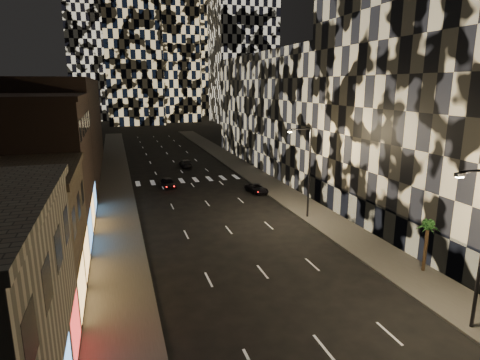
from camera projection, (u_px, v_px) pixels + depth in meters
sidewalk_left at (115, 185)px, 53.95m from camera, size 4.00×120.00×0.15m
sidewalk_right at (255, 175)px, 59.75m from camera, size 4.00×120.00×0.15m
curb_left at (131, 184)px, 54.56m from camera, size 0.20×120.00×0.15m
curb_right at (242, 176)px, 59.14m from camera, size 0.20×120.00×0.15m
retail_brown at (29, 169)px, 35.22m from camera, size 10.00×15.00×12.00m
retail_filler_left at (62, 127)px, 59.60m from camera, size 10.00×40.00×14.00m
midrise_right at (453, 109)px, 36.44m from camera, size 16.00×25.00×22.00m
midrise_base at (372, 217)px, 36.41m from camera, size 0.60×25.00×3.00m
midrise_filler_right at (298, 110)px, 67.08m from camera, size 16.00×40.00×18.00m
streetlight_far at (307, 166)px, 39.48m from camera, size 2.55×0.25×9.00m
car_dark_midlane at (168, 183)px, 52.65m from camera, size 1.98×3.88×1.27m
car_dark_oncoming at (186, 163)px, 65.89m from camera, size 1.77×4.19×1.21m
car_dark_rightlane at (257, 188)px, 50.20m from camera, size 2.25×4.09×1.08m
palm_tree at (428, 229)px, 28.19m from camera, size 1.91×1.95×3.81m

